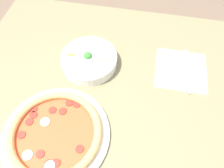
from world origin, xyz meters
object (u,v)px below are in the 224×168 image
at_px(pizza, 55,133).
at_px(bowl, 89,60).
at_px(knife, 188,72).
at_px(fork, 174,69).

height_order(pizza, bowl, bowl).
bearing_deg(pizza, knife, 38.91).
xyz_separation_m(pizza, fork, (0.36, 0.34, -0.01)).
distance_m(pizza, bowl, 0.31).
bearing_deg(bowl, fork, 6.29).
height_order(pizza, knife, pizza).
bearing_deg(fork, bowl, 92.05).
bearing_deg(bowl, pizza, -96.17).
distance_m(bowl, fork, 0.33).
bearing_deg(knife, bowl, 90.08).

